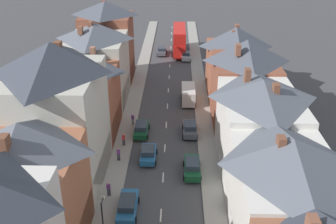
{
  "coord_description": "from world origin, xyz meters",
  "views": [
    {
      "loc": [
        1.35,
        -16.61,
        24.62
      ],
      "look_at": [
        0.21,
        31.22,
        1.34
      ],
      "focal_mm": 42.0,
      "sensor_mm": 36.0,
      "label": 1
    }
  ],
  "objects": [
    {
      "name": "delivery_van",
      "position": [
        3.1,
        37.41,
        1.34
      ],
      "size": [
        2.2,
        5.2,
        2.41
      ],
      "color": "silver",
      "rests_on": "ground"
    },
    {
      "name": "pedestrian_far_left",
      "position": [
        -4.98,
        24.32,
        1.03
      ],
      "size": [
        0.36,
        0.22,
        1.61
      ],
      "color": "#23232D",
      "rests_on": "pavement_left"
    },
    {
      "name": "pedestrian_far_right",
      "position": [
        -4.45,
        29.73,
        1.03
      ],
      "size": [
        0.36,
        0.22,
        1.61
      ],
      "color": "gray",
      "rests_on": "pavement_left"
    },
    {
      "name": "car_near_blue",
      "position": [
        -3.1,
        12.27,
        0.82
      ],
      "size": [
        1.9,
        4.59,
        1.62
      ],
      "color": "#236093",
      "rests_on": "ground"
    },
    {
      "name": "pedestrian_mid_left",
      "position": [
        -5.23,
        14.59,
        1.03
      ],
      "size": [
        0.36,
        0.22,
        1.61
      ],
      "color": "#23232D",
      "rests_on": "pavement_left"
    },
    {
      "name": "car_mid_black",
      "position": [
        3.1,
        18.82,
        0.84
      ],
      "size": [
        1.9,
        4.39,
        1.68
      ],
      "color": "#144728",
      "rests_on": "ground"
    },
    {
      "name": "pavement_right",
      "position": [
        5.1,
        38.0,
        0.07
      ],
      "size": [
        2.2,
        104.0,
        0.14
      ],
      "primitive_type": "cube",
      "color": "gray",
      "rests_on": "ground"
    },
    {
      "name": "double_decker_bus_lead",
      "position": [
        1.79,
        62.11,
        2.82
      ],
      "size": [
        2.74,
        10.8,
        5.3
      ],
      "color": "red",
      "rests_on": "ground"
    },
    {
      "name": "car_parked_left_b",
      "position": [
        3.1,
        27.59,
        0.82
      ],
      "size": [
        1.9,
        4.25,
        1.62
      ],
      "color": "#4C515B",
      "rests_on": "ground"
    },
    {
      "name": "car_parked_left_a",
      "position": [
        -3.1,
        27.39,
        0.8
      ],
      "size": [
        1.9,
        4.36,
        1.58
      ],
      "color": "#144728",
      "rests_on": "ground"
    },
    {
      "name": "centre_line_dashes",
      "position": [
        0.0,
        36.0,
        0.01
      ],
      "size": [
        0.14,
        97.8,
        0.01
      ],
      "color": "silver",
      "rests_on": "ground"
    },
    {
      "name": "car_near_silver",
      "position": [
        -1.8,
        60.93,
        0.8
      ],
      "size": [
        1.9,
        4.28,
        1.59
      ],
      "color": "#4C515B",
      "rests_on": "ground"
    },
    {
      "name": "pedestrian_mid_right",
      "position": [
        -5.15,
        21.01,
        1.03
      ],
      "size": [
        0.36,
        0.22,
        1.61
      ],
      "color": "#23232D",
      "rests_on": "pavement_left"
    },
    {
      "name": "pavement_left",
      "position": [
        -5.1,
        38.0,
        0.07
      ],
      "size": [
        2.2,
        104.0,
        0.14
      ],
      "primitive_type": "cube",
      "color": "gray",
      "rests_on": "ground"
    },
    {
      "name": "car_parked_right_a",
      "position": [
        3.1,
        57.59,
        0.84
      ],
      "size": [
        1.9,
        3.83,
        1.68
      ],
      "color": "#B7BABF",
      "rests_on": "ground"
    },
    {
      "name": "car_mid_white",
      "position": [
        -1.8,
        21.41,
        0.81
      ],
      "size": [
        1.9,
        3.91,
        1.61
      ],
      "color": "#236093",
      "rests_on": "ground"
    },
    {
      "name": "terrace_row_right",
      "position": [
        10.18,
        17.65,
        5.2
      ],
      "size": [
        8.0,
        58.4,
        11.31
      ],
      "color": "#935138",
      "rests_on": "ground"
    },
    {
      "name": "terrace_row_left",
      "position": [
        -10.19,
        18.32,
        6.3
      ],
      "size": [
        8.0,
        64.31,
        14.84
      ],
      "color": "#ADB2B7",
      "rests_on": "ground"
    }
  ]
}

